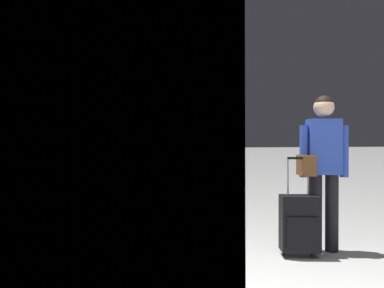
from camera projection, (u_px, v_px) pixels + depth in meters
safety_line_strip at (109, 179)px, 11.75m from camera, size 0.36×80.00×0.01m
tactile_edge_band at (98, 179)px, 11.66m from camera, size 0.63×80.00×0.01m
high_speed_train at (31, 92)px, 10.11m from camera, size 2.94×34.20×4.97m
traveller_foreground at (322, 161)px, 4.03m from camera, size 0.55×0.31×1.67m
rolling_suitcase_foreground at (299, 223)px, 3.85m from camera, size 0.43×0.33×1.02m
passenger_near at (204, 148)px, 12.42m from camera, size 0.50×0.26×1.62m
suitcase_near at (196, 167)px, 12.24m from camera, size 0.43×0.35×1.01m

